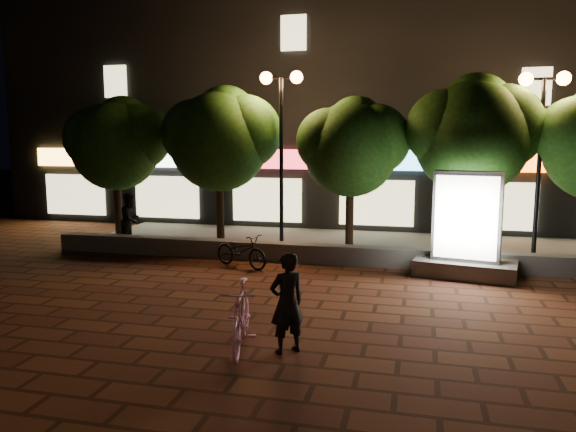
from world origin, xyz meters
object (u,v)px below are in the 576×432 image
(rider, at_px, (287,303))
(scooter_pink, at_px, (241,317))
(tree_far_left, at_px, (118,140))
(street_lamp_left, at_px, (281,115))
(ad_kiosk, at_px, (466,234))
(scooter_parked, at_px, (241,251))
(tree_mid, at_px, (353,143))
(pedestrian, at_px, (131,220))
(street_lamp_right, at_px, (542,118))
(tree_left, at_px, (221,135))
(tree_right, at_px, (474,131))

(rider, bearing_deg, scooter_pink, -36.83)
(scooter_pink, bearing_deg, tree_far_left, 119.47)
(street_lamp_left, height_order, ad_kiosk, street_lamp_left)
(scooter_pink, bearing_deg, scooter_parked, 97.29)
(scooter_pink, bearing_deg, ad_kiosk, 45.08)
(tree_mid, relative_size, scooter_pink, 2.47)
(scooter_parked, distance_m, pedestrian, 4.32)
(scooter_pink, xyz_separation_m, pedestrian, (-5.80, 6.86, 0.35))
(street_lamp_right, distance_m, scooter_parked, 8.57)
(scooter_pink, relative_size, rider, 1.12)
(tree_left, bearing_deg, tree_mid, -0.00)
(ad_kiosk, bearing_deg, scooter_parked, -176.05)
(tree_far_left, xyz_separation_m, ad_kiosk, (10.55, -2.07, -2.25))
(pedestrian, bearing_deg, street_lamp_right, -84.31)
(tree_far_left, xyz_separation_m, tree_mid, (7.50, -0.00, -0.08))
(pedestrian, bearing_deg, tree_right, -82.23)
(tree_mid, distance_m, ad_kiosk, 4.28)
(tree_right, height_order, scooter_parked, tree_right)
(tree_mid, relative_size, ad_kiosk, 1.74)
(tree_right, relative_size, rider, 3.11)
(tree_mid, bearing_deg, scooter_parked, -136.38)
(scooter_parked, bearing_deg, tree_left, 53.83)
(street_lamp_left, relative_size, rider, 3.18)
(tree_far_left, bearing_deg, rider, -46.27)
(street_lamp_left, bearing_deg, street_lamp_right, 0.00)
(tree_far_left, relative_size, rider, 2.84)
(street_lamp_left, distance_m, scooter_pink, 8.42)
(pedestrian, bearing_deg, ad_kiosk, -94.33)
(tree_left, height_order, pedestrian, tree_left)
(tree_mid, xyz_separation_m, rider, (-0.07, -7.77, -2.40))
(rider, bearing_deg, street_lamp_right, -164.93)
(street_lamp_right, distance_m, rider, 9.54)
(tree_right, height_order, street_lamp_right, tree_right)
(street_lamp_left, relative_size, street_lamp_right, 1.04)
(ad_kiosk, bearing_deg, rider, -118.71)
(tree_left, height_order, ad_kiosk, tree_left)
(tree_right, distance_m, scooter_parked, 7.11)
(street_lamp_right, distance_m, ad_kiosk, 3.87)
(street_lamp_right, bearing_deg, tree_right, 170.90)
(tree_mid, xyz_separation_m, tree_right, (3.31, 0.00, 0.35))
(tree_left, height_order, rider, tree_left)
(tree_mid, distance_m, scooter_parked, 4.52)
(tree_mid, distance_m, street_lamp_left, 2.22)
(tree_mid, bearing_deg, tree_far_left, 180.00)
(tree_left, relative_size, tree_right, 0.97)
(scooter_pink, distance_m, scooter_parked, 5.65)
(tree_right, distance_m, rider, 8.91)
(rider, distance_m, scooter_parked, 5.89)
(tree_far_left, height_order, street_lamp_right, street_lamp_right)
(tree_left, xyz_separation_m, rider, (3.93, -7.77, -2.63))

